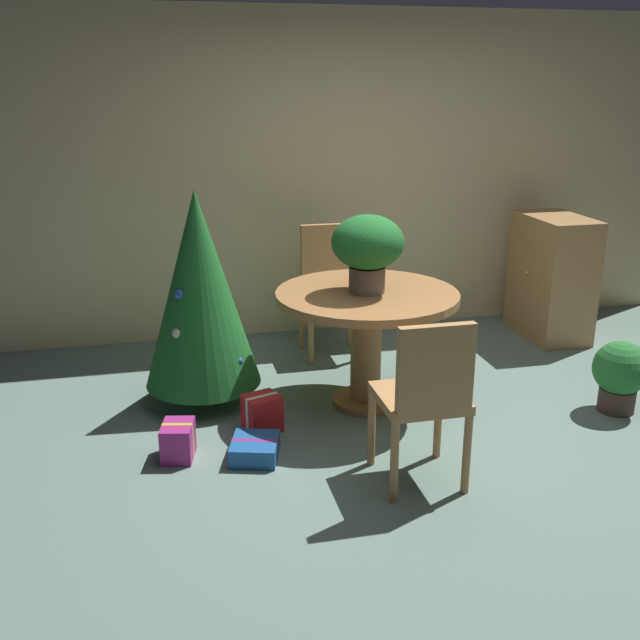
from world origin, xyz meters
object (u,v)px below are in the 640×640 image
(round_dining_table, at_px, (367,317))
(gift_box_blue, at_px, (255,449))
(wooden_chair_far, at_px, (329,283))
(potted_plant, at_px, (620,373))
(wooden_chair_near, at_px, (425,394))
(gift_box_purple, at_px, (178,441))
(flower_vase, at_px, (368,246))
(gift_box_red, at_px, (262,413))
(holiday_tree, at_px, (199,290))
(wooden_cabinet, at_px, (552,277))

(round_dining_table, distance_m, gift_box_blue, 1.14)
(wooden_chair_far, distance_m, potted_plant, 2.19)
(wooden_chair_near, bearing_deg, potted_plant, 20.46)
(wooden_chair_near, relative_size, gift_box_purple, 3.64)
(flower_vase, bearing_deg, gift_box_red, -162.28)
(round_dining_table, bearing_deg, holiday_tree, 164.53)
(round_dining_table, xyz_separation_m, wooden_chair_near, (0.00, -1.06, -0.07))
(gift_box_red, bearing_deg, wooden_cabinet, 24.82)
(gift_box_red, xyz_separation_m, gift_box_purple, (-0.52, -0.23, -0.01))
(round_dining_table, bearing_deg, wooden_chair_near, -90.00)
(round_dining_table, height_order, wooden_chair_near, wooden_chair_near)
(wooden_cabinet, height_order, potted_plant, wooden_cabinet)
(gift_box_purple, distance_m, gift_box_blue, 0.44)
(flower_vase, relative_size, wooden_cabinet, 0.49)
(holiday_tree, relative_size, gift_box_purple, 5.51)
(round_dining_table, distance_m, wooden_chair_near, 1.06)
(flower_vase, xyz_separation_m, wooden_cabinet, (1.89, 0.98, -0.57))
(potted_plant, bearing_deg, gift_box_purple, 179.78)
(wooden_chair_far, relative_size, wooden_chair_near, 1.06)
(flower_vase, distance_m, gift_box_purple, 1.64)
(wooden_chair_near, height_order, gift_box_blue, wooden_chair_near)
(flower_vase, distance_m, holiday_tree, 1.11)
(holiday_tree, relative_size, gift_box_red, 5.63)
(round_dining_table, xyz_separation_m, gift_box_blue, (-0.82, -0.57, -0.55))
(gift_box_blue, height_order, potted_plant, potted_plant)
(gift_box_red, distance_m, wooden_cabinet, 2.90)
(wooden_chair_far, bearing_deg, holiday_tree, -144.42)
(round_dining_table, relative_size, wooden_cabinet, 1.16)
(wooden_chair_far, bearing_deg, potted_plant, -43.96)
(holiday_tree, distance_m, potted_plant, 2.76)
(round_dining_table, bearing_deg, flower_vase, -130.16)
(wooden_chair_far, relative_size, gift_box_blue, 2.85)
(wooden_chair_near, relative_size, gift_box_blue, 2.68)
(gift_box_purple, xyz_separation_m, wooden_cabinet, (3.13, 1.44, 0.40))
(flower_vase, bearing_deg, round_dining_table, 49.84)
(holiday_tree, height_order, gift_box_blue, holiday_tree)
(wooden_chair_far, xyz_separation_m, potted_plant, (1.56, -1.51, -0.29))
(wooden_chair_far, bearing_deg, wooden_chair_near, -90.00)
(gift_box_blue, xyz_separation_m, potted_plant, (2.39, 0.09, 0.21))
(holiday_tree, xyz_separation_m, wooden_cabinet, (2.92, 0.68, -0.27))
(flower_vase, distance_m, wooden_cabinet, 2.20)
(wooden_cabinet, relative_size, potted_plant, 2.13)
(gift_box_purple, relative_size, gift_box_blue, 0.74)
(wooden_chair_near, relative_size, gift_box_red, 3.73)
(wooden_chair_far, xyz_separation_m, holiday_tree, (-1.04, -0.74, 0.22))
(round_dining_table, relative_size, gift_box_blue, 3.34)
(holiday_tree, distance_m, gift_box_red, 0.90)
(potted_plant, bearing_deg, gift_box_blue, -177.77)
(gift_box_red, bearing_deg, wooden_chair_near, -48.58)
(wooden_chair_near, xyz_separation_m, gift_box_blue, (-0.82, 0.49, -0.48))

